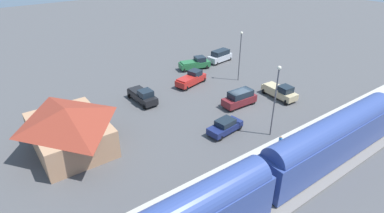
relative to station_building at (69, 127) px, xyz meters
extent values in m
plane|color=#4C4C4F|center=(-4.00, -22.00, -2.54)|extent=(200.00, 200.00, 0.00)
cube|color=slate|center=(-18.00, -22.00, -2.45)|extent=(4.80, 70.00, 0.18)
cube|color=#59544C|center=(-18.72, -22.00, -2.30)|extent=(0.10, 70.00, 0.12)
cube|color=#59544C|center=(-17.28, -22.00, -2.30)|extent=(0.10, 70.00, 0.12)
cube|color=#B7B2A8|center=(-14.00, -22.00, -2.39)|extent=(3.20, 46.00, 0.30)
cube|color=#33478C|center=(-18.00, -20.37, -0.39)|extent=(2.90, 18.78, 3.70)
cube|color=red|center=(-16.54, -20.37, -0.69)|extent=(0.04, 17.28, 0.36)
cylinder|color=#33478C|center=(-18.00, -20.37, 1.36)|extent=(2.75, 18.03, 2.76)
cube|color=tan|center=(0.00, 0.00, -0.93)|extent=(9.72, 7.11, 3.24)
pyramid|color=maroon|center=(0.00, 0.00, 1.52)|extent=(10.52, 7.91, 1.64)
cube|color=#4C3323|center=(0.00, -3.58, -1.49)|extent=(1.10, 0.08, 2.10)
cylinder|color=#23284C|center=(-14.03, -17.68, -1.82)|extent=(0.22, 0.22, 0.85)
cylinder|color=#2D72B7|center=(-14.03, -17.68, -1.08)|extent=(0.36, 0.36, 0.62)
sphere|color=tan|center=(-14.03, -17.68, -0.65)|extent=(0.24, 0.24, 0.24)
cube|color=navy|center=(-7.70, -15.52, -1.82)|extent=(2.34, 4.68, 0.76)
cube|color=#19232D|center=(-7.70, -15.52, -1.12)|extent=(1.85, 2.33, 0.64)
cylinder|color=black|center=(-8.69, -13.93, -2.20)|extent=(0.22, 0.68, 0.68)
cylinder|color=black|center=(-7.10, -13.74, -2.20)|extent=(0.22, 0.68, 0.68)
cylinder|color=black|center=(-8.30, -17.30, -2.20)|extent=(0.22, 0.68, 0.68)
cylinder|color=black|center=(-6.71, -17.12, -2.20)|extent=(0.22, 0.68, 0.68)
cube|color=silver|center=(11.36, -31.09, -1.70)|extent=(2.63, 5.13, 1.00)
cube|color=#19232D|center=(11.38, -31.23, -0.76)|extent=(2.19, 3.64, 0.88)
cylinder|color=black|center=(10.24, -29.33, -2.20)|extent=(0.22, 0.68, 0.68)
cylinder|color=black|center=(11.95, -29.08, -2.20)|extent=(0.22, 0.68, 0.68)
cylinder|color=black|center=(10.78, -33.09, -2.20)|extent=(0.22, 0.68, 0.68)
cylinder|color=black|center=(12.48, -32.85, -2.20)|extent=(0.22, 0.68, 0.68)
cube|color=red|center=(5.92, -20.43, -1.70)|extent=(3.22, 5.71, 0.92)
cube|color=#19232D|center=(6.17, -21.43, -0.82)|extent=(2.09, 2.10, 0.84)
cylinder|color=black|center=(7.28, -22.31, -2.16)|extent=(0.22, 0.76, 0.76)
cylinder|color=black|center=(5.61, -22.73, -2.16)|extent=(0.22, 0.76, 0.76)
cylinder|color=black|center=(6.23, -18.14, -2.16)|extent=(0.22, 0.76, 0.76)
cylinder|color=black|center=(4.56, -18.55, -2.16)|extent=(0.22, 0.76, 0.76)
cube|color=red|center=(5.69, -19.51, -1.14)|extent=(2.53, 3.33, 0.20)
cube|color=#236638|center=(11.15, -25.03, -1.70)|extent=(3.18, 5.71, 0.92)
cube|color=#19232D|center=(10.91, -26.03, -0.82)|extent=(2.08, 2.09, 0.84)
cylinder|color=black|center=(11.48, -27.32, -2.16)|extent=(0.22, 0.76, 0.76)
cylinder|color=black|center=(9.81, -26.92, -2.16)|extent=(0.22, 0.76, 0.76)
cylinder|color=black|center=(12.50, -23.15, -2.16)|extent=(0.22, 0.76, 0.76)
cylinder|color=black|center=(10.83, -22.74, -2.16)|extent=(0.22, 0.76, 0.76)
cube|color=#236638|center=(11.38, -24.11, -1.14)|extent=(2.51, 3.33, 0.20)
cube|color=black|center=(5.20, -11.47, -1.70)|extent=(5.45, 2.12, 0.92)
cube|color=#19232D|center=(4.17, -11.50, -0.82)|extent=(1.78, 1.77, 0.84)
cylinder|color=black|center=(3.07, -12.39, -2.16)|extent=(0.22, 0.76, 0.76)
cylinder|color=black|center=(3.02, -10.67, -2.16)|extent=(0.22, 0.76, 0.76)
cylinder|color=black|center=(7.37, -12.26, -2.16)|extent=(0.22, 0.76, 0.76)
cylinder|color=black|center=(7.32, -10.54, -2.16)|extent=(0.22, 0.76, 0.76)
cube|color=black|center=(6.14, -11.44, -1.14)|extent=(3.02, 1.95, 0.20)
cube|color=maroon|center=(-3.70, -21.65, -1.70)|extent=(2.08, 4.95, 1.00)
cube|color=#19232D|center=(-3.70, -21.80, -0.76)|extent=(1.81, 3.47, 0.88)
cylinder|color=black|center=(-4.51, -19.73, -2.20)|extent=(0.22, 0.68, 0.68)
cylinder|color=black|center=(-2.79, -19.77, -2.20)|extent=(0.22, 0.68, 0.68)
cylinder|color=black|center=(-4.61, -23.53, -2.20)|extent=(0.22, 0.68, 0.68)
cylinder|color=black|center=(-2.89, -23.57, -2.20)|extent=(0.22, 0.68, 0.68)
cube|color=#C6B284|center=(-5.24, -28.10, -1.70)|extent=(5.50, 2.27, 0.92)
cube|color=#19232D|center=(-6.27, -28.04, -0.82)|extent=(1.82, 1.82, 0.84)
cylinder|color=black|center=(-7.44, -28.83, -2.16)|extent=(0.22, 0.76, 0.76)
cylinder|color=black|center=(-7.34, -27.12, -2.16)|extent=(0.22, 0.76, 0.76)
cylinder|color=black|center=(-3.14, -29.08, -2.16)|extent=(0.22, 0.76, 0.76)
cylinder|color=black|center=(-3.05, -27.36, -2.16)|extent=(0.22, 0.76, 0.76)
cube|color=#C6B284|center=(-4.30, -28.15, -1.14)|extent=(3.07, 2.03, 0.20)
cylinder|color=#515156|center=(-11.20, -19.52, 1.55)|extent=(0.16, 0.16, 8.19)
sphere|color=#EAE5C6|center=(-11.20, -19.52, 5.83)|extent=(0.44, 0.44, 0.44)
cylinder|color=#515156|center=(2.89, -27.78, 1.26)|extent=(0.16, 0.16, 7.60)
sphere|color=#EAE5C6|center=(2.89, -27.78, 5.24)|extent=(0.44, 0.44, 0.44)
camera|label=1|loc=(-30.62, 6.06, 17.61)|focal=29.15mm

